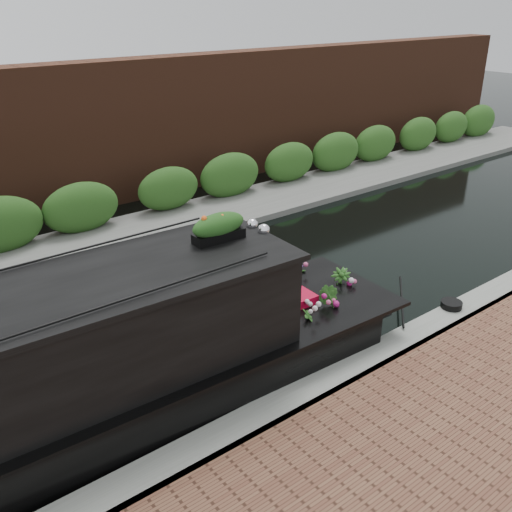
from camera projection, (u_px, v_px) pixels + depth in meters
ground at (199, 312)px, 11.06m from camera, size 80.00×80.00×0.00m
near_bank_coping at (317, 398)px, 8.70m from camera, size 40.00×0.60×0.50m
far_bank_path at (107, 244)px, 14.07m from camera, size 40.00×2.40×0.34m
far_hedge at (92, 234)px, 14.71m from camera, size 40.00×1.10×2.80m
far_brick_wall at (61, 211)px, 16.21m from camera, size 40.00×1.00×8.00m
rope_fender at (356, 301)px, 11.13m from camera, size 0.34×0.39×0.34m
coiled_mooring_rope at (451, 305)px, 10.70m from camera, size 0.40×0.40×0.12m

